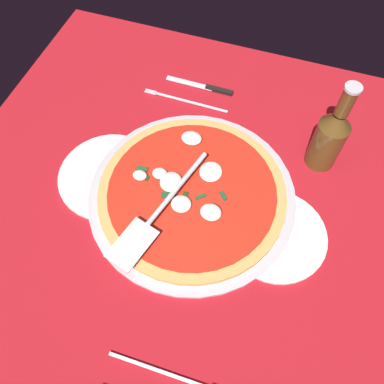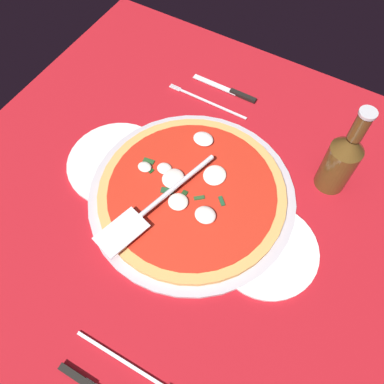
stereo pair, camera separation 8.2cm
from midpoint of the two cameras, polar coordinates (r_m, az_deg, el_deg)
The scene contains 10 objects.
ground_plane at distance 81.95cm, azimuth 1.82°, elevation -3.80°, with size 106.39×106.39×0.80cm, color #A7141D.
checker_pattern at distance 81.55cm, azimuth 1.83°, elevation -3.66°, with size 106.39×106.39×0.10cm.
pizza_pan at distance 83.13cm, azimuth 2.81°, elevation -0.78°, with size 43.51×43.51×1.10cm, color #B8B2BA.
dinner_plate_left at distance 88.46cm, azimuth -8.19°, elevation 4.00°, with size 22.03×22.03×1.00cm, color silver.
dinner_plate_right at distance 80.03cm, azimuth 13.67°, elevation -8.39°, with size 20.23×20.23×1.00cm, color white.
pizza at distance 82.04cm, azimuth 2.81°, elevation -0.22°, with size 39.30×39.30×2.86cm.
pizza_server at distance 77.70cm, azimuth -2.69°, elevation -2.25°, with size 11.24×29.51×1.00cm.
place_setting_near at distance 73.37cm, azimuth -8.29°, elevation -25.18°, with size 21.13×13.08×1.40cm.
place_setting_far at distance 100.74cm, azimuth 6.31°, elevation 13.31°, with size 21.44×13.33×1.40cm.
beer_bottle at distance 84.93cm, azimuth 23.41°, elevation 4.08°, with size 6.52×6.52×22.65cm.
Camera 2 is at (19.78, -31.18, 72.93)cm, focal length 36.94 mm.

